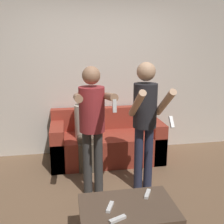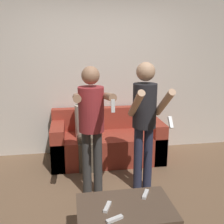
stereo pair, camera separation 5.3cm
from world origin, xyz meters
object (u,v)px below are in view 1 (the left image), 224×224
object	(u,v)px
couch	(107,142)
person_standing_right	(145,115)
person_seated	(84,125)
remote_far	(147,194)
person_standing_left	(92,118)
coffee_table	(128,210)
remote_mid	(110,207)
remote_near	(118,219)

from	to	relation	value
couch	person_standing_right	distance (m)	1.26
person_seated	remote_far	xyz separation A→B (m)	(0.47, -1.65, -0.20)
person_standing_left	coffee_table	bearing A→B (deg)	-77.64
couch	remote_mid	size ratio (longest dim) A/B	11.42
person_standing_left	person_seated	size ratio (longest dim) A/B	1.35
person_standing_left	person_seated	bearing A→B (deg)	92.51
coffee_table	remote_near	bearing A→B (deg)	-125.80
person_standing_left	remote_near	distance (m)	1.25
person_standing_right	coffee_table	world-z (taller)	person_standing_right
coffee_table	remote_near	xyz separation A→B (m)	(-0.13, -0.18, 0.06)
person_standing_left	remote_near	bearing A→B (deg)	-85.91
remote_far	remote_mid	bearing A→B (deg)	-159.82
couch	remote_near	world-z (taller)	couch
couch	person_standing_right	xyz separation A→B (m)	(0.32, -0.99, 0.71)
remote_near	person_standing_right	bearing A→B (deg)	63.53
remote_near	remote_far	distance (m)	0.47
person_seated	remote_far	bearing A→B (deg)	-74.15
person_seated	person_standing_left	bearing A→B (deg)	-87.49
couch	remote_far	world-z (taller)	couch
person_seated	remote_near	distance (m)	1.98
couch	coffee_table	distance (m)	1.95
couch	remote_near	size ratio (longest dim) A/B	11.36
person_standing_right	person_seated	xyz separation A→B (m)	(-0.68, 0.84, -0.35)
couch	person_standing_right	size ratio (longest dim) A/B	1.07
person_standing_left	remote_mid	world-z (taller)	person_standing_left
coffee_table	remote_mid	distance (m)	0.17
remote_mid	person_seated	bearing A→B (deg)	92.68
person_standing_right	remote_near	world-z (taller)	person_standing_right
person_seated	remote_near	size ratio (longest dim) A/B	7.65
person_standing_left	remote_far	size ratio (longest dim) A/B	10.58
couch	person_standing_right	world-z (taller)	person_standing_right
person_standing_right	person_seated	world-z (taller)	person_standing_right
person_standing_left	remote_mid	size ratio (longest dim) A/B	10.41
couch	remote_far	bearing A→B (deg)	-86.48
remote_near	remote_mid	xyz separation A→B (m)	(-0.03, 0.17, 0.00)
person_standing_right	couch	bearing A→B (deg)	107.96
person_standing_right	person_seated	bearing A→B (deg)	129.04
remote_near	person_standing_left	bearing A→B (deg)	94.09
coffee_table	remote_near	size ratio (longest dim) A/B	5.57
person_standing_left	person_standing_right	xyz separation A→B (m)	(0.64, 0.00, 0.01)
person_standing_left	person_seated	distance (m)	0.91
couch	person_standing_left	bearing A→B (deg)	-107.88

